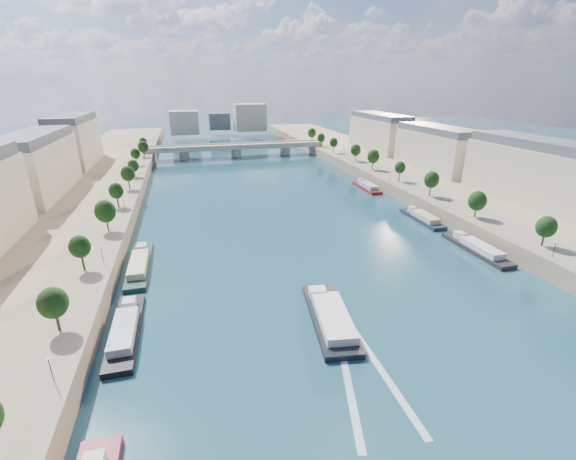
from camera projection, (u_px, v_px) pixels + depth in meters
ground at (286, 221)px, 132.26m from camera, size 700.00×700.00×0.00m
quay_left at (52, 234)px, 114.11m from camera, size 44.00×520.00×5.00m
quay_right at (466, 199)px, 148.60m from camera, size 44.00×520.00×5.00m
pave_left at (105, 222)px, 116.78m from camera, size 14.00×520.00×0.10m
pave_right at (433, 195)px, 144.08m from camera, size 14.00×520.00×0.10m
trees_left at (110, 202)px, 117.10m from camera, size 4.80×268.80×8.26m
trees_right at (415, 175)px, 150.65m from camera, size 4.80×268.80×8.26m
lamps_left at (114, 223)px, 107.86m from camera, size 0.36×200.36×4.28m
lamps_right at (416, 186)px, 146.52m from camera, size 0.36×200.36×4.28m
buildings_left at (6, 182)px, 116.77m from camera, size 16.00×226.00×23.20m
buildings_right at (479, 156)px, 157.48m from camera, size 16.00×226.00×23.20m
skyline at (224, 120)px, 325.55m from camera, size 79.00×42.00×22.00m
bridge at (236, 149)px, 243.59m from camera, size 112.00×12.00×8.15m
tour_barge at (330, 317)px, 77.02m from camera, size 10.57×25.80×3.59m
wake at (366, 378)px, 62.31m from camera, size 11.16×26.02×0.04m
moored_barges_left at (111, 398)px, 57.37m from camera, size 5.00×122.43×3.60m
moored_barges_right at (495, 259)px, 102.08m from camera, size 5.00×169.94×3.60m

